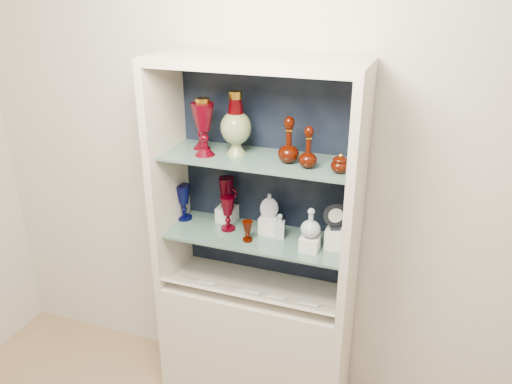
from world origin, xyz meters
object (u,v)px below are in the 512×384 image
(pedestal_lamp_left, at_px, (201,124))
(ruby_goblet_tall, at_px, (228,213))
(flat_flask, at_px, (269,205))
(ruby_decanter_a, at_px, (308,145))
(clear_square_bottle, at_px, (280,226))
(cobalt_goblet, at_px, (184,202))
(pedestal_lamp_right, at_px, (204,127))
(ruby_goblet_small, at_px, (248,231))
(ruby_decanter_b, at_px, (289,138))
(lidded_bowl, at_px, (340,163))
(enamel_urn, at_px, (236,123))
(cameo_medallion, at_px, (335,216))
(ruby_pitcher, at_px, (227,193))
(clear_round_decanter, at_px, (311,223))

(pedestal_lamp_left, height_order, ruby_goblet_tall, pedestal_lamp_left)
(flat_flask, bearing_deg, ruby_decanter_a, -47.00)
(clear_square_bottle, relative_size, flat_flask, 1.02)
(cobalt_goblet, bearing_deg, pedestal_lamp_right, -27.75)
(ruby_goblet_tall, bearing_deg, ruby_goblet_small, -30.16)
(pedestal_lamp_left, relative_size, ruby_goblet_small, 2.32)
(cobalt_goblet, relative_size, ruby_goblet_tall, 1.07)
(ruby_decanter_b, relative_size, lidded_bowl, 2.55)
(enamel_urn, relative_size, cameo_medallion, 2.17)
(ruby_pitcher, xyz_separation_m, cameo_medallion, (0.60, -0.10, 0.01))
(clear_round_decanter, bearing_deg, ruby_pitcher, 162.15)
(ruby_decanter_a, height_order, lidded_bowl, ruby_decanter_a)
(ruby_decanter_b, bearing_deg, pedestal_lamp_left, 173.08)
(ruby_decanter_a, distance_m, lidded_bowl, 0.16)
(enamel_urn, height_order, clear_square_bottle, enamel_urn)
(enamel_urn, distance_m, ruby_decanter_b, 0.28)
(clear_square_bottle, xyz_separation_m, flat_flask, (-0.07, 0.03, 0.09))
(clear_square_bottle, height_order, flat_flask, flat_flask)
(ruby_decanter_a, height_order, flat_flask, ruby_decanter_a)
(cobalt_goblet, bearing_deg, ruby_decanter_a, -8.41)
(enamel_urn, xyz_separation_m, lidded_bowl, (0.52, -0.09, -0.11))
(flat_flask, distance_m, clear_round_decanter, 0.26)
(pedestal_lamp_left, distance_m, pedestal_lamp_right, 0.11)
(ruby_goblet_tall, distance_m, clear_round_decanter, 0.46)
(lidded_bowl, relative_size, ruby_pitcher, 0.54)
(enamel_urn, xyz_separation_m, clear_square_bottle, (0.23, -0.00, -0.51))
(clear_square_bottle, bearing_deg, pedestal_lamp_left, 176.66)
(ruby_pitcher, distance_m, clear_square_bottle, 0.35)
(ruby_decanter_b, distance_m, clear_square_bottle, 0.47)
(pedestal_lamp_right, height_order, cobalt_goblet, pedestal_lamp_right)
(ruby_pitcher, bearing_deg, ruby_decanter_b, -0.20)
(ruby_goblet_tall, relative_size, clear_square_bottle, 1.38)
(clear_round_decanter, bearing_deg, cobalt_goblet, 171.98)
(ruby_decanter_a, relative_size, ruby_pitcher, 1.29)
(flat_flask, bearing_deg, pedestal_lamp_right, 176.71)
(ruby_goblet_tall, bearing_deg, clear_round_decanter, -8.08)
(pedestal_lamp_right, height_order, cameo_medallion, pedestal_lamp_right)
(ruby_goblet_tall, relative_size, clear_round_decanter, 1.28)
(lidded_bowl, xyz_separation_m, ruby_goblet_small, (-0.43, -0.00, -0.41))
(enamel_urn, bearing_deg, cameo_medallion, -1.54)
(flat_flask, distance_m, cameo_medallion, 0.35)
(enamel_urn, height_order, ruby_pitcher, enamel_urn)
(lidded_bowl, bearing_deg, cameo_medallion, 102.11)
(pedestal_lamp_left, bearing_deg, ruby_decanter_a, -9.31)
(pedestal_lamp_right, height_order, clear_square_bottle, pedestal_lamp_right)
(pedestal_lamp_left, xyz_separation_m, ruby_goblet_small, (0.28, -0.11, -0.49))
(cobalt_goblet, distance_m, ruby_pitcher, 0.24)
(ruby_goblet_small, relative_size, cameo_medallion, 0.76)
(clear_round_decanter, height_order, cameo_medallion, cameo_medallion)
(flat_flask, bearing_deg, lidded_bowl, -39.16)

